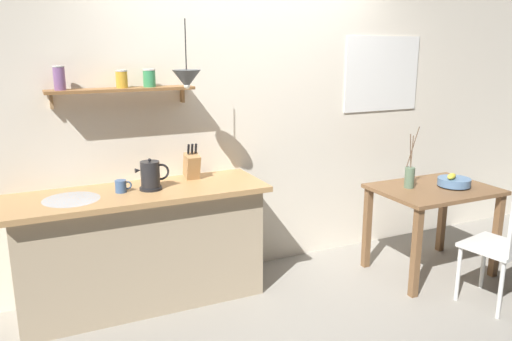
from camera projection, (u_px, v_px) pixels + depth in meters
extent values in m
plane|color=gray|center=(281.00, 293.00, 4.04)|extent=(14.00, 14.00, 0.00)
cube|color=silver|center=(268.00, 111.00, 4.37)|extent=(6.80, 0.10, 2.70)
cube|color=white|center=(382.00, 74.00, 4.72)|extent=(0.81, 0.01, 0.67)
cube|color=silver|center=(382.00, 74.00, 4.72)|extent=(0.75, 0.01, 0.61)
cube|color=tan|center=(142.00, 250.00, 3.81)|extent=(1.74, 0.52, 0.85)
cube|color=tan|center=(139.00, 193.00, 3.69)|extent=(1.83, 0.63, 0.04)
cylinder|color=#B7BABF|center=(71.00, 200.00, 3.48)|extent=(0.38, 0.38, 0.01)
cube|color=brown|center=(122.00, 90.00, 3.66)|extent=(1.04, 0.18, 0.02)
cube|color=#99754C|center=(51.00, 100.00, 3.55)|extent=(0.02, 0.06, 0.12)
cube|color=#99754C|center=(182.00, 94.00, 3.94)|extent=(0.02, 0.06, 0.12)
cylinder|color=#7F5689|center=(59.00, 79.00, 3.47)|extent=(0.08, 0.08, 0.15)
cylinder|color=silver|center=(58.00, 66.00, 3.45)|extent=(0.08, 0.08, 0.01)
cylinder|color=gold|center=(122.00, 80.00, 3.65)|extent=(0.08, 0.08, 0.12)
cylinder|color=silver|center=(121.00, 71.00, 3.63)|extent=(0.09, 0.09, 0.01)
cylinder|color=#388E56|center=(149.00, 79.00, 3.73)|extent=(0.09, 0.09, 0.12)
cylinder|color=silver|center=(149.00, 70.00, 3.71)|extent=(0.09, 0.09, 0.01)
cube|color=brown|center=(434.00, 189.00, 4.27)|extent=(0.96, 0.71, 0.03)
cube|color=brown|center=(416.00, 253.00, 3.91)|extent=(0.06, 0.06, 0.72)
cube|color=brown|center=(497.00, 236.00, 4.27)|extent=(0.06, 0.06, 0.72)
cube|color=brown|center=(367.00, 228.00, 4.45)|extent=(0.06, 0.06, 0.72)
cube|color=brown|center=(442.00, 214.00, 4.80)|extent=(0.06, 0.06, 0.72)
cube|color=silver|center=(495.00, 246.00, 3.80)|extent=(0.48, 0.47, 0.03)
cylinder|color=silver|center=(483.00, 262.00, 4.09)|extent=(0.03, 0.03, 0.44)
cylinder|color=silver|center=(458.00, 273.00, 3.89)|extent=(0.03, 0.03, 0.44)
cylinder|color=silver|center=(501.00, 290.00, 3.63)|extent=(0.03, 0.03, 0.44)
cylinder|color=#51759E|center=(454.00, 186.00, 4.28)|extent=(0.12, 0.12, 0.01)
cylinder|color=#51759E|center=(454.00, 182.00, 4.27)|extent=(0.26, 0.26, 0.06)
ellipsoid|color=yellow|center=(452.00, 176.00, 4.25)|extent=(0.16, 0.13, 0.04)
cylinder|color=#567056|center=(410.00, 178.00, 4.24)|extent=(0.08, 0.08, 0.17)
cylinder|color=brown|center=(411.00, 151.00, 4.18)|extent=(0.06, 0.04, 0.28)
cylinder|color=brown|center=(412.00, 152.00, 4.18)|extent=(0.01, 0.01, 0.27)
cylinder|color=brown|center=(413.00, 147.00, 4.18)|extent=(0.08, 0.04, 0.34)
cylinder|color=black|center=(151.00, 188.00, 3.71)|extent=(0.16, 0.16, 0.02)
cylinder|color=#232326|center=(150.00, 174.00, 3.68)|extent=(0.14, 0.14, 0.19)
sphere|color=black|center=(149.00, 160.00, 3.65)|extent=(0.02, 0.02, 0.02)
cone|color=#232326|center=(138.00, 170.00, 3.64)|extent=(0.04, 0.04, 0.04)
torus|color=black|center=(161.00, 172.00, 3.71)|extent=(0.12, 0.02, 0.12)
cube|color=tan|center=(192.00, 166.00, 3.97)|extent=(0.10, 0.16, 0.21)
cylinder|color=black|center=(188.00, 149.00, 3.90)|extent=(0.02, 0.04, 0.08)
cylinder|color=black|center=(192.00, 149.00, 3.91)|extent=(0.02, 0.04, 0.08)
cylinder|color=black|center=(196.00, 148.00, 3.93)|extent=(0.02, 0.04, 0.08)
cylinder|color=#3D5B89|center=(121.00, 186.00, 3.63)|extent=(0.08, 0.08, 0.09)
torus|color=#3D5B89|center=(128.00, 185.00, 3.65)|extent=(0.06, 0.01, 0.06)
cylinder|color=black|center=(186.00, 44.00, 3.51)|extent=(0.01, 0.01, 0.34)
cone|color=#4C5156|center=(187.00, 79.00, 3.57)|extent=(0.20, 0.20, 0.13)
sphere|color=white|center=(187.00, 86.00, 3.58)|extent=(0.04, 0.04, 0.04)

